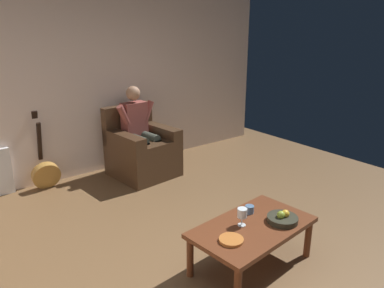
{
  "coord_description": "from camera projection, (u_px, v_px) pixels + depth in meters",
  "views": [
    {
      "loc": [
        1.72,
        1.92,
        2.03
      ],
      "look_at": [
        -0.67,
        -1.22,
        0.75
      ],
      "focal_mm": 34.25,
      "sensor_mm": 36.0,
      "label": 1
    }
  ],
  "objects": [
    {
      "name": "wall_back",
      "position": [
        75.0,
        85.0,
        4.91
      ],
      "size": [
        6.47,
        0.06,
        2.54
      ],
      "primitive_type": "cube",
      "color": "beige",
      "rests_on": "ground"
    },
    {
      "name": "guitar",
      "position": [
        46.0,
        172.0,
        4.75
      ],
      "size": [
        0.36,
        0.31,
        1.01
      ],
      "color": "#B37F38",
      "rests_on": "ground"
    },
    {
      "name": "candle_jar",
      "position": [
        249.0,
        209.0,
        3.33
      ],
      "size": [
        0.08,
        0.08,
        0.07
      ],
      "primitive_type": "cylinder",
      "color": "slate",
      "rests_on": "coffee_table"
    },
    {
      "name": "fruit_bowl",
      "position": [
        283.0,
        218.0,
        3.18
      ],
      "size": [
        0.27,
        0.27,
        0.11
      ],
      "color": "#2B2A1E",
      "rests_on": "coffee_table"
    },
    {
      "name": "coffee_table",
      "position": [
        252.0,
        231.0,
        3.15
      ],
      "size": [
        1.13,
        0.72,
        0.4
      ],
      "rotation": [
        0.0,
        0.0,
        0.09
      ],
      "color": "#5F2F19",
      "rests_on": "ground"
    },
    {
      "name": "ground_plane",
      "position": [
        217.0,
        280.0,
        3.07
      ],
      "size": [
        7.28,
        7.28,
        0.0
      ],
      "primitive_type": "plane",
      "color": "brown"
    },
    {
      "name": "armchair",
      "position": [
        142.0,
        151.0,
        5.16
      ],
      "size": [
        0.87,
        0.89,
        0.97
      ],
      "rotation": [
        0.0,
        0.0,
        0.11
      ],
      "color": "#422C1B",
      "rests_on": "ground"
    },
    {
      "name": "person_seated",
      "position": [
        140.0,
        128.0,
        5.08
      ],
      "size": [
        0.61,
        0.56,
        1.25
      ],
      "rotation": [
        0.0,
        0.0,
        0.11
      ],
      "color": "brown",
      "rests_on": "ground"
    },
    {
      "name": "wine_glass_near",
      "position": [
        242.0,
        214.0,
        3.1
      ],
      "size": [
        0.08,
        0.08,
        0.16
      ],
      "color": "silver",
      "rests_on": "coffee_table"
    },
    {
      "name": "decorative_dish",
      "position": [
        231.0,
        240.0,
        2.9
      ],
      "size": [
        0.2,
        0.2,
        0.02
      ],
      "primitive_type": "cylinder",
      "color": "#BB6A2E",
      "rests_on": "coffee_table"
    }
  ]
}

